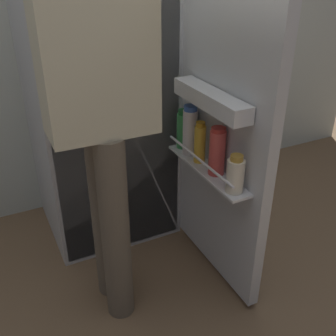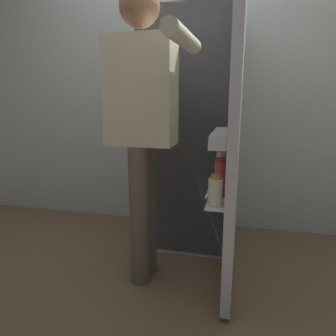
# 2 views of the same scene
# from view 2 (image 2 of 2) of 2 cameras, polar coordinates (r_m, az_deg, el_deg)

# --- Properties ---
(ground_plane) EXTENTS (6.28, 6.28, 0.00)m
(ground_plane) POSITION_cam_2_polar(r_m,az_deg,el_deg) (2.24, 0.87, -18.11)
(ground_plane) COLOR brown
(kitchen_wall) EXTENTS (4.40, 0.10, 2.51)m
(kitchen_wall) POSITION_cam_2_polar(r_m,az_deg,el_deg) (2.82, 5.14, 14.97)
(kitchen_wall) COLOR beige
(kitchen_wall) RESTS_ON ground_plane
(refrigerator) EXTENTS (0.73, 1.29, 1.75)m
(refrigerator) POSITION_cam_2_polar(r_m,az_deg,el_deg) (2.42, 4.22, 6.24)
(refrigerator) COLOR silver
(refrigerator) RESTS_ON ground_plane
(person) EXTENTS (0.53, 0.73, 1.74)m
(person) POSITION_cam_2_polar(r_m,az_deg,el_deg) (1.89, -4.46, 9.52)
(person) COLOR #665B4C
(person) RESTS_ON ground_plane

